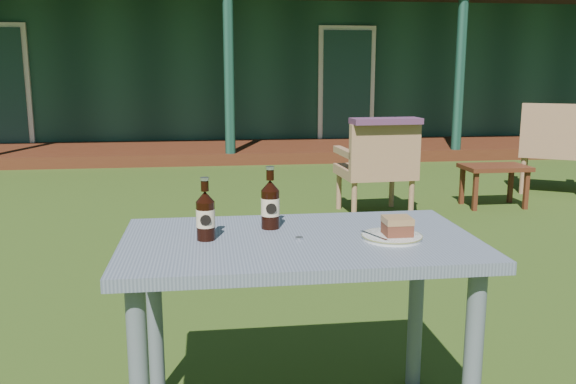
{
  "coord_description": "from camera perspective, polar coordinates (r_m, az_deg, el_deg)",
  "views": [
    {
      "loc": [
        -0.3,
        -3.58,
        1.28
      ],
      "look_at": [
        0.0,
        -1.3,
        0.82
      ],
      "focal_mm": 38.0,
      "sensor_mm": 36.0,
      "label": 1
    }
  ],
  "objects": [
    {
      "name": "plate",
      "position": [
        2.09,
        9.69,
        -4.14
      ],
      "size": [
        0.2,
        0.2,
        0.01
      ],
      "color": "silver",
      "rests_on": "cafe_table"
    },
    {
      "name": "side_table",
      "position": [
        6.1,
        18.77,
        1.84
      ],
      "size": [
        0.6,
        0.4,
        0.4
      ],
      "color": "#4B2212",
      "rests_on": "ground"
    },
    {
      "name": "ground",
      "position": [
        3.81,
        -2.57,
        -8.33
      ],
      "size": [
        80.0,
        80.0,
        0.0
      ],
      "primitive_type": "plane",
      "color": "#334916"
    },
    {
      "name": "cola_bottle_far",
      "position": [
        2.05,
        -7.72,
        -2.15
      ],
      "size": [
        0.06,
        0.07,
        0.21
      ],
      "color": "black",
      "rests_on": "cafe_table"
    },
    {
      "name": "fork",
      "position": [
        2.06,
        8.04,
        -4.08
      ],
      "size": [
        0.06,
        0.13,
        0.0
      ],
      "primitive_type": "cube",
      "rotation": [
        0.0,
        0.0,
        0.38
      ],
      "color": "silver",
      "rests_on": "plate"
    },
    {
      "name": "cafe_table",
      "position": [
        2.1,
        1.07,
        -6.98
      ],
      "size": [
        1.2,
        0.7,
        0.72
      ],
      "color": "slate",
      "rests_on": "ground"
    },
    {
      "name": "pavilion",
      "position": [
        12.97,
        -6.31,
        12.67
      ],
      "size": [
        15.8,
        8.3,
        3.45
      ],
      "color": "#173B2E",
      "rests_on": "ground"
    },
    {
      "name": "armchair_left",
      "position": [
        5.45,
        8.41,
        2.63
      ],
      "size": [
        0.65,
        0.62,
        0.84
      ],
      "color": "#9A6E4D",
      "rests_on": "ground"
    },
    {
      "name": "floral_throw",
      "position": [
        5.25,
        9.14,
        6.58
      ],
      "size": [
        0.61,
        0.25,
        0.05
      ],
      "primitive_type": "cube",
      "rotation": [
        0.0,
        0.0,
        3.2
      ],
      "color": "#532C4B",
      "rests_on": "armchair_left"
    },
    {
      "name": "bottle_cap",
      "position": [
        2.06,
        1.05,
        -4.35
      ],
      "size": [
        0.03,
        0.03,
        0.01
      ],
      "primitive_type": "cylinder",
      "color": "silver",
      "rests_on": "cafe_table"
    },
    {
      "name": "cola_bottle_near",
      "position": [
        2.18,
        -1.67,
        -1.11
      ],
      "size": [
        0.07,
        0.07,
        0.23
      ],
      "color": "black",
      "rests_on": "cafe_table"
    },
    {
      "name": "cake_slice",
      "position": [
        2.08,
        10.19,
        -3.13
      ],
      "size": [
        0.09,
        0.09,
        0.06
      ],
      "color": "#5C2D1D",
      "rests_on": "plate"
    },
    {
      "name": "armchair_right",
      "position": [
        7.0,
        23.79,
        4.23
      ],
      "size": [
        0.94,
        0.93,
        0.95
      ],
      "color": "#9A6E4D",
      "rests_on": "ground"
    }
  ]
}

